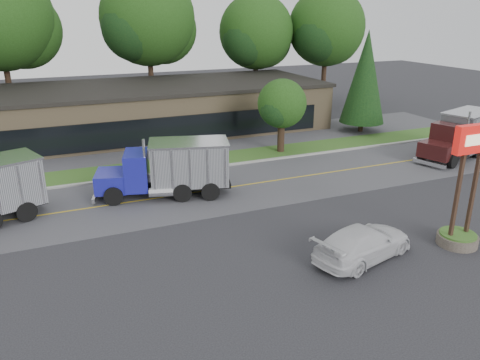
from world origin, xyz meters
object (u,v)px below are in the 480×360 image
(bilo_sign, at_px, (463,206))
(dump_truck_maroon, at_px, (461,133))
(rally_car, at_px, (363,243))
(dump_truck_blue, at_px, (171,167))

(bilo_sign, height_order, dump_truck_maroon, bilo_sign)
(rally_car, bearing_deg, dump_truck_maroon, -73.79)
(dump_truck_maroon, height_order, rally_car, dump_truck_maroon)
(bilo_sign, height_order, rally_car, bilo_sign)
(dump_truck_blue, relative_size, rally_car, 1.55)
(bilo_sign, xyz_separation_m, dump_truck_maroon, (11.71, 11.01, -0.22))
(bilo_sign, relative_size, dump_truck_blue, 0.72)
(dump_truck_maroon, bearing_deg, rally_car, 13.92)
(rally_car, bearing_deg, bilo_sign, -113.29)
(bilo_sign, bearing_deg, dump_truck_blue, 133.43)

